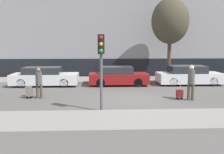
# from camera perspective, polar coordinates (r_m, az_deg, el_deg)

# --- Properties ---
(ground_plane) EXTENTS (80.00, 80.00, 0.00)m
(ground_plane) POSITION_cam_1_polar(r_m,az_deg,el_deg) (13.21, 4.63, -5.09)
(ground_plane) COLOR #565451
(sidewalk_near) EXTENTS (28.00, 2.50, 0.12)m
(sidewalk_near) POSITION_cam_1_polar(r_m,az_deg,el_deg) (9.61, 7.54, -9.62)
(sidewalk_near) COLOR gray
(sidewalk_near) RESTS_ON ground_plane
(sidewalk_far) EXTENTS (28.00, 3.00, 0.12)m
(sidewalk_far) POSITION_cam_1_polar(r_m,az_deg,el_deg) (20.05, 2.07, -0.55)
(sidewalk_far) COLOR gray
(sidewalk_far) RESTS_ON ground_plane
(building_facade) EXTENTS (28.00, 2.90, 11.09)m
(building_facade) POSITION_cam_1_polar(r_m,az_deg,el_deg) (23.61, 1.38, 13.99)
(building_facade) COLOR gray
(building_facade) RESTS_ON ground_plane
(parked_car_0) EXTENTS (4.53, 1.85, 1.30)m
(parked_car_0) POSITION_cam_1_polar(r_m,az_deg,el_deg) (17.94, -15.15, 0.04)
(parked_car_0) COLOR silver
(parked_car_0) RESTS_ON ground_plane
(parked_car_1) EXTENTS (4.09, 1.75, 1.32)m
(parked_car_1) POSITION_cam_1_polar(r_m,az_deg,el_deg) (17.54, 1.38, 0.15)
(parked_car_1) COLOR maroon
(parked_car_1) RESTS_ON ground_plane
(parked_car_2) EXTENTS (4.51, 1.88, 1.35)m
(parked_car_2) POSITION_cam_1_polar(r_m,az_deg,el_deg) (18.68, 17.11, 0.31)
(parked_car_2) COLOR silver
(parked_car_2) RESTS_ON ground_plane
(pedestrian_left) EXTENTS (0.35, 0.34, 1.64)m
(pedestrian_left) POSITION_cam_1_polar(r_m,az_deg,el_deg) (13.82, -16.37, -0.90)
(pedestrian_left) COLOR #4C4233
(pedestrian_left) RESTS_ON ground_plane
(trolley_left) EXTENTS (0.34, 0.29, 1.17)m
(trolley_left) POSITION_cam_1_polar(r_m,az_deg,el_deg) (14.05, -18.48, -3.15)
(trolley_left) COLOR slate
(trolley_left) RESTS_ON ground_plane
(pedestrian_right) EXTENTS (0.34, 0.34, 1.82)m
(pedestrian_right) POSITION_cam_1_polar(r_m,az_deg,el_deg) (13.40, 17.64, -0.73)
(pedestrian_right) COLOR #4C4233
(pedestrian_right) RESTS_ON ground_plane
(trolley_right) EXTENTS (0.34, 0.29, 1.05)m
(trolley_right) POSITION_cam_1_polar(r_m,az_deg,el_deg) (13.51, 15.19, -3.70)
(trolley_right) COLOR maroon
(trolley_right) RESTS_ON ground_plane
(traffic_light) EXTENTS (0.28, 0.47, 3.28)m
(traffic_light) POSITION_cam_1_polar(r_m,az_deg,el_deg) (10.43, -2.50, 4.62)
(traffic_light) COLOR #515154
(traffic_light) RESTS_ON ground_plane
(bare_tree_near_crossing) EXTENTS (2.89, 2.89, 6.31)m
(bare_tree_near_crossing) POSITION_cam_1_polar(r_m,az_deg,el_deg) (20.30, 13.15, 12.31)
(bare_tree_near_crossing) COLOR #4C3826
(bare_tree_near_crossing) RESTS_ON sidewalk_far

